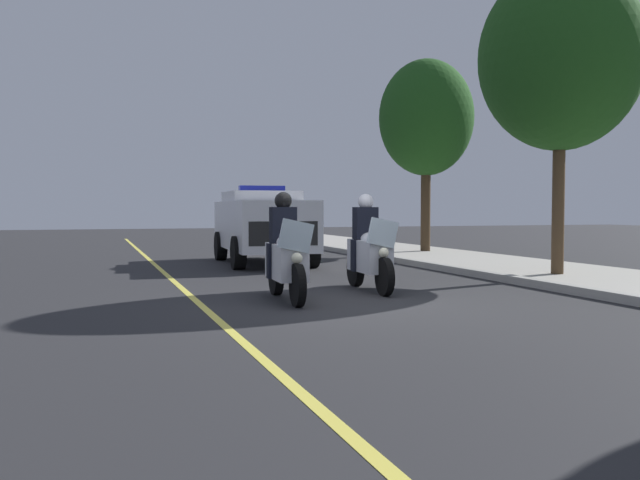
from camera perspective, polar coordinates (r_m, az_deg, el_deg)
name	(u,v)px	position (r m, az deg, el deg)	size (l,w,h in m)	color
ground_plane	(353,303)	(10.65, 2.79, -5.23)	(80.00, 80.00, 0.00)	#28282B
curb_strip	(567,289)	(12.62, 19.82, -3.81)	(48.00, 0.24, 0.15)	#9E9B93
lane_stripe_center	(206,310)	(10.06, -9.42, -5.71)	(48.00, 0.12, 0.01)	#E0D14C
police_motorcycle_lead_left	(286,256)	(10.87, -2.85, -1.36)	(2.14, 0.59, 1.72)	black
police_motorcycle_lead_right	(369,251)	(12.16, 4.08, -0.94)	(2.14, 0.59, 1.72)	black
police_suv	(263,223)	(18.10, -4.78, 1.40)	(4.98, 2.25, 2.05)	silver
tree_mid_block	(561,58)	(15.35, 19.32, 14.05)	(3.32, 3.32, 6.35)	#4C3823
tree_far_back	(426,118)	(22.28, 8.80, 9.94)	(2.98, 2.98, 6.05)	#42301E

